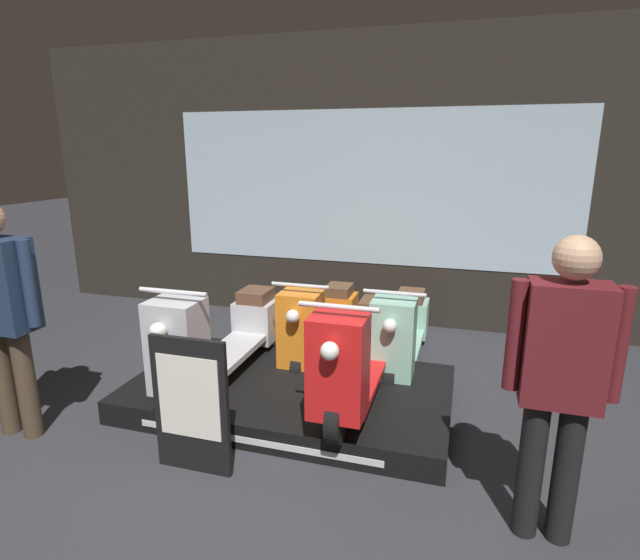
{
  "coord_description": "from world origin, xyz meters",
  "views": [
    {
      "loc": [
        1.09,
        -2.07,
        1.98
      ],
      "look_at": [
        -0.07,
        1.84,
        0.91
      ],
      "focal_mm": 28.0,
      "sensor_mm": 36.0,
      "label": 1
    }
  ],
  "objects_px": {
    "person_left_browsing": "(2,303)",
    "price_sign_board": "(191,405)",
    "scooter_backrow_1": "(402,331)",
    "person_right_browsing": "(561,375)",
    "scooter_backrow_0": "(321,323)",
    "scooter_display_left": "(221,336)",
    "scooter_display_right": "(359,352)"
  },
  "relations": [
    {
      "from": "person_left_browsing",
      "to": "price_sign_board",
      "type": "height_order",
      "value": "person_left_browsing"
    },
    {
      "from": "scooter_backrow_1",
      "to": "person_right_browsing",
      "type": "bearing_deg",
      "value": -62.57
    },
    {
      "from": "scooter_backrow_0",
      "to": "price_sign_board",
      "type": "xyz_separation_m",
      "value": [
        -0.27,
        -1.94,
        0.1
      ]
    },
    {
      "from": "scooter_backrow_1",
      "to": "person_left_browsing",
      "type": "relative_size",
      "value": 1.07
    },
    {
      "from": "scooter_backrow_0",
      "to": "person_left_browsing",
      "type": "bearing_deg",
      "value": -131.23
    },
    {
      "from": "person_right_browsing",
      "to": "scooter_backrow_0",
      "type": "bearing_deg",
      "value": 132.81
    },
    {
      "from": "scooter_backrow_0",
      "to": "person_left_browsing",
      "type": "relative_size",
      "value": 1.07
    },
    {
      "from": "scooter_backrow_1",
      "to": "person_right_browsing",
      "type": "xyz_separation_m",
      "value": [
        0.99,
        -1.91,
        0.57
      ]
    },
    {
      "from": "scooter_display_left",
      "to": "price_sign_board",
      "type": "distance_m",
      "value": 0.96
    },
    {
      "from": "scooter_backrow_1",
      "to": "price_sign_board",
      "type": "height_order",
      "value": "scooter_backrow_1"
    },
    {
      "from": "person_right_browsing",
      "to": "scooter_backrow_1",
      "type": "bearing_deg",
      "value": 117.43
    },
    {
      "from": "scooter_backrow_1",
      "to": "person_right_browsing",
      "type": "relative_size",
      "value": 1.1
    },
    {
      "from": "scooter_display_left",
      "to": "scooter_backrow_1",
      "type": "distance_m",
      "value": 1.67
    },
    {
      "from": "price_sign_board",
      "to": "scooter_display_right",
      "type": "bearing_deg",
      "value": 47.13
    },
    {
      "from": "scooter_display_right",
      "to": "price_sign_board",
      "type": "xyz_separation_m",
      "value": [
        -0.85,
        -0.92,
        -0.08
      ]
    },
    {
      "from": "scooter_display_left",
      "to": "scooter_display_right",
      "type": "xyz_separation_m",
      "value": [
        1.12,
        0.0,
        0.0
      ]
    },
    {
      "from": "scooter_display_left",
      "to": "scooter_backrow_0",
      "type": "distance_m",
      "value": 1.17
    },
    {
      "from": "scooter_backrow_0",
      "to": "person_right_browsing",
      "type": "bearing_deg",
      "value": -47.19
    },
    {
      "from": "scooter_display_left",
      "to": "scooter_display_right",
      "type": "relative_size",
      "value": 1.0
    },
    {
      "from": "scooter_display_left",
      "to": "price_sign_board",
      "type": "height_order",
      "value": "scooter_display_left"
    },
    {
      "from": "scooter_backrow_0",
      "to": "price_sign_board",
      "type": "relative_size",
      "value": 1.97
    },
    {
      "from": "person_right_browsing",
      "to": "price_sign_board",
      "type": "relative_size",
      "value": 1.8
    },
    {
      "from": "person_left_browsing",
      "to": "person_right_browsing",
      "type": "distance_m",
      "value": 3.45
    },
    {
      "from": "scooter_backrow_1",
      "to": "price_sign_board",
      "type": "distance_m",
      "value": 2.21
    },
    {
      "from": "scooter_backrow_0",
      "to": "person_right_browsing",
      "type": "distance_m",
      "value": 2.67
    },
    {
      "from": "scooter_display_left",
      "to": "scooter_backrow_1",
      "type": "xyz_separation_m",
      "value": [
        1.31,
        1.02,
        -0.18
      ]
    },
    {
      "from": "scooter_backrow_1",
      "to": "price_sign_board",
      "type": "relative_size",
      "value": 1.97
    },
    {
      "from": "scooter_display_left",
      "to": "scooter_backrow_1",
      "type": "height_order",
      "value": "scooter_display_left"
    },
    {
      "from": "person_right_browsing",
      "to": "price_sign_board",
      "type": "height_order",
      "value": "person_right_browsing"
    },
    {
      "from": "person_right_browsing",
      "to": "scooter_display_right",
      "type": "bearing_deg",
      "value": 142.99
    },
    {
      "from": "scooter_backrow_0",
      "to": "person_left_browsing",
      "type": "distance_m",
      "value": 2.62
    },
    {
      "from": "scooter_backrow_0",
      "to": "scooter_display_left",
      "type": "bearing_deg",
      "value": -117.7
    }
  ]
}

